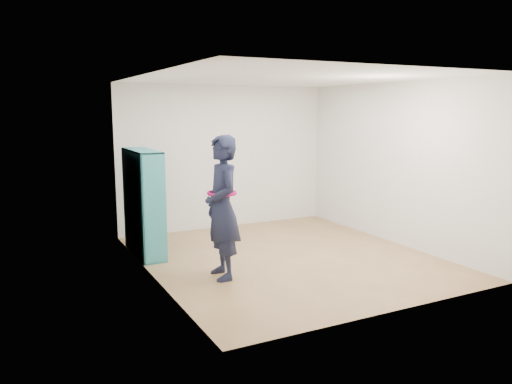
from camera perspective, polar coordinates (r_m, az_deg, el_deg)
name	(u,v)px	position (r m, az deg, el deg)	size (l,w,h in m)	color
floor	(287,257)	(7.46, 3.57, -7.47)	(4.50, 4.50, 0.00)	olive
ceiling	(289,78)	(7.15, 3.79, 12.89)	(4.50, 4.50, 0.00)	white
wall_left	(151,179)	(6.41, -11.90, 1.47)	(0.02, 4.50, 2.60)	silver
wall_right	(394,164)	(8.38, 15.54, 3.15)	(0.02, 4.50, 2.60)	silver
wall_back	(225,157)	(9.19, -3.51, 4.00)	(4.00, 0.02, 2.60)	silver
wall_front	(398,193)	(5.40, 15.93, -0.16)	(4.00, 0.02, 2.60)	silver
bookshelf	(142,204)	(7.64, -12.90, -1.36)	(0.35, 1.18, 1.58)	teal
person	(222,207)	(6.39, -3.90, -1.77)	(0.49, 0.71, 1.85)	black
smartphone	(210,198)	(6.39, -5.34, -0.68)	(0.03, 0.10, 0.13)	silver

